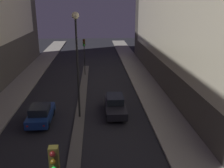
# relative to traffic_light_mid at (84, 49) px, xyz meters

# --- Properties ---
(building_right) EXTENTS (6.01, 42.73, 18.56)m
(building_right) POSITION_rel_traffic_light_mid_xyz_m (11.89, -7.43, 5.63)
(building_right) COLOR #4C4742
(building_right) RESTS_ON ground
(median_strip) EXTENTS (0.84, 32.79, 0.13)m
(median_strip) POSITION_rel_traffic_light_mid_xyz_m (0.00, -11.40, -3.59)
(median_strip) COLOR #56544F
(median_strip) RESTS_ON ground
(traffic_light_mid) EXTENTS (0.32, 0.42, 4.82)m
(traffic_light_mid) POSITION_rel_traffic_light_mid_xyz_m (0.00, 0.00, 0.00)
(traffic_light_mid) COLOR black
(traffic_light_mid) RESTS_ON median_strip
(street_lamp) EXTENTS (0.56, 0.56, 8.69)m
(street_lamp) POSITION_rel_traffic_light_mid_xyz_m (0.00, -13.08, 2.53)
(street_lamp) COLOR black
(street_lamp) RESTS_ON median_strip
(car_left_lane) EXTENTS (1.74, 4.04, 1.57)m
(car_left_lane) POSITION_rel_traffic_light_mid_xyz_m (-3.13, -13.77, -2.88)
(car_left_lane) COLOR navy
(car_left_lane) RESTS_ON ground
(car_right_lane) EXTENTS (1.74, 4.75, 1.53)m
(car_right_lane) POSITION_rel_traffic_light_mid_xyz_m (3.13, -12.22, -2.89)
(car_right_lane) COLOR black
(car_right_lane) RESTS_ON ground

